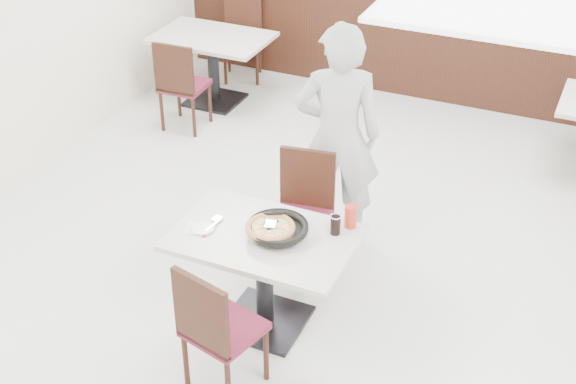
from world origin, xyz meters
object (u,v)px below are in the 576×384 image
at_px(pizza_pan, 278,231).
at_px(pizza, 270,230).
at_px(red_cup, 351,216).
at_px(chair_near, 224,326).
at_px(side_plate, 203,228).
at_px(bg_chair_left_far, 242,39).
at_px(bg_table_left, 213,69).
at_px(chair_far, 301,218).
at_px(bg_chair_left_near, 184,83).
at_px(diner_person, 338,137).
at_px(cola_glass, 335,225).
at_px(main_table, 265,280).

relative_size(pizza_pan, pizza, 1.09).
bearing_deg(red_cup, chair_near, -115.57).
bearing_deg(side_plate, bg_chair_left_far, 113.42).
relative_size(chair_near, pizza_pan, 2.74).
relative_size(red_cup, bg_table_left, 0.13).
distance_m(chair_far, bg_chair_left_near, 2.67).
xyz_separation_m(pizza_pan, diner_person, (-0.03, 1.15, 0.13)).
relative_size(chair_far, red_cup, 5.94).
distance_m(bg_chair_left_near, bg_chair_left_far, 1.32).
height_order(cola_glass, red_cup, red_cup).
bearing_deg(chair_far, main_table, 83.12).
relative_size(chair_far, pizza, 2.99).
bearing_deg(bg_chair_left_far, bg_table_left, 68.70).
bearing_deg(bg_chair_left_near, main_table, -52.31).
relative_size(chair_near, bg_chair_left_far, 1.00).
height_order(chair_near, bg_table_left, chair_near).
xyz_separation_m(pizza_pan, bg_table_left, (-2.15, 3.02, -0.42)).
distance_m(main_table, bg_table_left, 3.68).
distance_m(cola_glass, bg_chair_left_near, 3.32).
height_order(pizza_pan, cola_glass, cola_glass).
height_order(chair_near, bg_chair_left_far, same).
height_order(main_table, bg_chair_left_near, bg_chair_left_near).
xyz_separation_m(chair_near, bg_chair_left_far, (-2.09, 4.35, 0.00)).
height_order(side_plate, bg_chair_left_far, bg_chair_left_far).
bearing_deg(pizza_pan, chair_far, 99.52).
bearing_deg(pizza, bg_chair_left_near, 130.90).
height_order(chair_far, bg_table_left, chair_far).
relative_size(bg_table_left, bg_chair_left_near, 1.26).
xyz_separation_m(pizza, red_cup, (0.43, 0.33, 0.02)).
xyz_separation_m(pizza, bg_chair_left_far, (-2.11, 3.73, -0.34)).
bearing_deg(main_table, pizza, 1.88).
height_order(chair_far, cola_glass, chair_far).
bearing_deg(main_table, side_plate, -165.67).
bearing_deg(bg_chair_left_far, side_plate, 92.18).
relative_size(pizza, side_plate, 1.95).
bearing_deg(bg_chair_left_near, red_cup, -41.99).
relative_size(chair_far, bg_chair_left_near, 1.00).
height_order(chair_near, pizza, chair_near).
height_order(chair_near, side_plate, chair_near).
bearing_deg(main_table, bg_table_left, 124.08).
bearing_deg(bg_chair_left_far, chair_far, 102.49).
height_order(main_table, bg_chair_left_far, bg_chair_left_far).
height_order(pizza_pan, red_cup, red_cup).
height_order(red_cup, diner_person, diner_person).
distance_m(pizza, red_cup, 0.55).
bearing_deg(chair_near, red_cup, 78.80).
xyz_separation_m(pizza, cola_glass, (0.37, 0.21, 0.00)).
bearing_deg(bg_chair_left_near, chair_far, -43.29).
bearing_deg(bg_chair_left_near, pizza, -51.63).
distance_m(side_plate, diner_person, 1.38).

